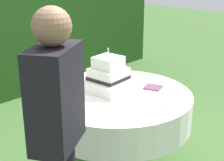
{
  "coord_description": "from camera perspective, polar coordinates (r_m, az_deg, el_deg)",
  "views": [
    {
      "loc": [
        -1.9,
        -1.75,
        1.8
      ],
      "look_at": [
        -0.0,
        0.04,
        0.88
      ],
      "focal_mm": 54.48,
      "sensor_mm": 36.0,
      "label": 1
    }
  ],
  "objects": [
    {
      "name": "standing_person",
      "position": [
        1.88,
        -9.06,
        -8.37
      ],
      "size": [
        0.41,
        0.35,
        1.6
      ],
      "color": "black",
      "rests_on": "ground_plane"
    },
    {
      "name": "wedding_cake",
      "position": [
        2.8,
        -0.68,
        0.51
      ],
      "size": [
        0.36,
        0.36,
        0.37
      ],
      "color": "white",
      "rests_on": "cake_table"
    },
    {
      "name": "serving_plate_near",
      "position": [
        2.83,
        -6.68,
        -1.71
      ],
      "size": [
        0.11,
        0.11,
        0.01
      ],
      "primitive_type": "cylinder",
      "color": "white",
      "rests_on": "cake_table"
    },
    {
      "name": "serving_plate_far",
      "position": [
        2.86,
        10.62,
        -1.72
      ],
      "size": [
        0.14,
        0.14,
        0.01
      ],
      "primitive_type": "cylinder",
      "color": "white",
      "rests_on": "cake_table"
    },
    {
      "name": "napkin_stack",
      "position": [
        2.91,
        6.88,
        -1.12
      ],
      "size": [
        0.17,
        0.17,
        0.01
      ],
      "primitive_type": "cube",
      "rotation": [
        0.0,
        0.0,
        0.31
      ],
      "color": "#603856",
      "rests_on": "cake_table"
    },
    {
      "name": "cake_table",
      "position": [
        2.83,
        0.67,
        -4.6
      ],
      "size": [
        1.25,
        1.25,
        0.78
      ],
      "color": "#4C4C51",
      "rests_on": "ground_plane"
    },
    {
      "name": "serving_plate_left",
      "position": [
        3.15,
        5.14,
        0.56
      ],
      "size": [
        0.15,
        0.15,
        0.01
      ],
      "primitive_type": "cylinder",
      "color": "white",
      "rests_on": "cake_table"
    },
    {
      "name": "serving_plate_right",
      "position": [
        2.59,
        9.6,
        -3.98
      ],
      "size": [
        0.12,
        0.12,
        0.01
      ],
      "primitive_type": "cylinder",
      "color": "white",
      "rests_on": "cake_table"
    }
  ]
}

